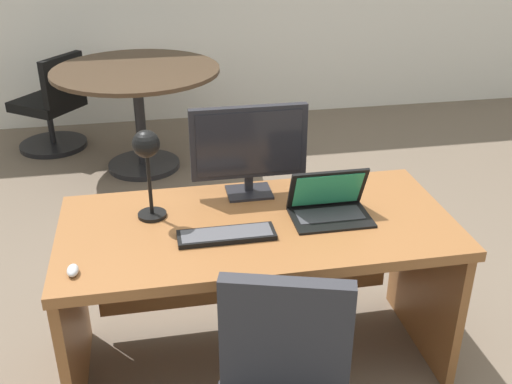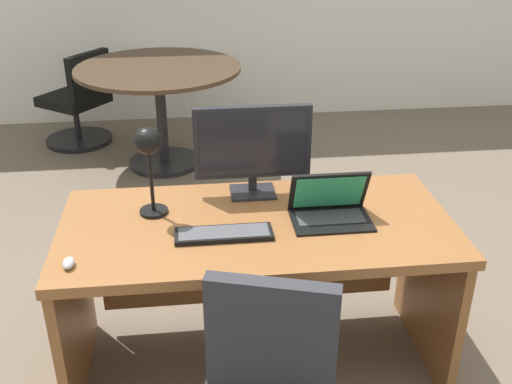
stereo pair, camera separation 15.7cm
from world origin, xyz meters
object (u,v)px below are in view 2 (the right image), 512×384
at_px(monitor, 253,145).
at_px(laptop, 330,204).
at_px(keyboard, 224,234).
at_px(mouse, 69,263).
at_px(desk_lamp, 148,153).
at_px(meeting_chair_near, 79,107).
at_px(meeting_table, 160,91).
at_px(desk, 256,257).

distance_m(monitor, laptop, 0.42).
xyz_separation_m(keyboard, mouse, (-0.57, -0.15, 0.01)).
bearing_deg(desk_lamp, meeting_chair_near, 105.37).
bearing_deg(meeting_chair_near, monitor, -65.34).
height_order(laptop, mouse, laptop).
xyz_separation_m(monitor, meeting_chair_near, (-1.20, 2.61, -0.65)).
xyz_separation_m(monitor, keyboard, (-0.15, -0.36, -0.22)).
bearing_deg(meeting_table, monitor, -76.78).
distance_m(desk_lamp, meeting_chair_near, 2.96).
bearing_deg(desk_lamp, desk, -8.30).
relative_size(desk, mouse, 22.19).
xyz_separation_m(desk, desk_lamp, (-0.43, 0.06, 0.49)).
relative_size(keyboard, mouse, 5.29).
relative_size(desk, monitor, 3.16).
distance_m(monitor, desk_lamp, 0.47).
bearing_deg(monitor, desk, -92.86).
bearing_deg(mouse, meeting_table, 84.61).
xyz_separation_m(keyboard, meeting_chair_near, (-1.04, 2.97, -0.43)).
xyz_separation_m(monitor, mouse, (-0.73, -0.51, -0.22)).
height_order(mouse, meeting_table, meeting_table).
bearing_deg(desk_lamp, monitor, 19.94).
distance_m(meeting_table, meeting_chair_near, 0.94).
bearing_deg(laptop, meeting_chair_near, 117.53).
bearing_deg(keyboard, monitor, 66.85).
relative_size(desk_lamp, meeting_table, 0.32).
bearing_deg(mouse, monitor, 35.18).
xyz_separation_m(laptop, desk_lamp, (-0.73, 0.09, 0.22)).
bearing_deg(meeting_chair_near, laptop, -62.47).
bearing_deg(mouse, desk, 22.20).
xyz_separation_m(laptop, mouse, (-1.02, -0.26, -0.05)).
height_order(desk, desk_lamp, desk_lamp).
distance_m(desk, monitor, 0.49).
bearing_deg(meeting_table, laptop, -71.44).
bearing_deg(desk_lamp, meeting_table, 91.24).
xyz_separation_m(monitor, desk_lamp, (-0.44, -0.16, 0.05)).
bearing_deg(keyboard, laptop, 13.63).
bearing_deg(keyboard, mouse, -165.21).
height_order(desk, keyboard, keyboard).
bearing_deg(meeting_table, keyboard, -82.25).
distance_m(mouse, meeting_table, 2.60).
xyz_separation_m(desk, mouse, (-0.72, -0.29, 0.22)).
bearing_deg(keyboard, desk_lamp, 144.20).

